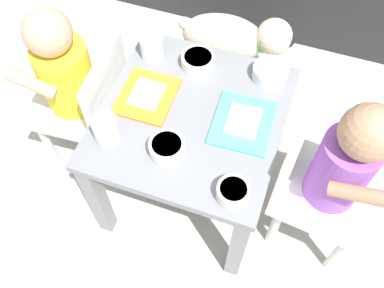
{
  "coord_description": "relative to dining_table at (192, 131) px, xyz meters",
  "views": [
    {
      "loc": [
        0.23,
        -0.65,
        1.36
      ],
      "look_at": [
        0.0,
        0.0,
        0.28
      ],
      "focal_mm": 39.5,
      "sensor_mm": 36.0,
      "label": 1
    }
  ],
  "objects": [
    {
      "name": "dog",
      "position": [
        -0.02,
        0.55,
        -0.14
      ],
      "size": [
        0.45,
        0.19,
        0.32
      ],
      "color": "beige",
      "rests_on": "ground"
    },
    {
      "name": "seated_child_right",
      "position": [
        0.41,
        -0.01,
        0.05
      ],
      "size": [
        0.31,
        0.31,
        0.64
      ],
      "color": "silver",
      "rests_on": "ground"
    },
    {
      "name": "food_tray_right",
      "position": [
        0.14,
        0.02,
        0.09
      ],
      "size": [
        0.16,
        0.19,
        0.02
      ],
      "color": "#4CC6BC",
      "rests_on": "dining_table"
    },
    {
      "name": "veggie_bowl_far",
      "position": [
        0.17,
        0.2,
        0.1
      ],
      "size": [
        0.1,
        0.1,
        0.04
      ],
      "color": "white",
      "rests_on": "dining_table"
    },
    {
      "name": "water_cup_right",
      "position": [
        -0.19,
        -0.14,
        0.12
      ],
      "size": [
        0.07,
        0.07,
        0.07
      ],
      "color": "white",
      "rests_on": "dining_table"
    },
    {
      "name": "food_tray_left",
      "position": [
        -0.14,
        0.02,
        0.09
      ],
      "size": [
        0.15,
        0.18,
        0.02
      ],
      "color": "orange",
      "rests_on": "dining_table"
    },
    {
      "name": "seated_child_left",
      "position": [
        -0.41,
        0.04,
        0.04
      ],
      "size": [
        0.3,
        0.3,
        0.63
      ],
      "color": "silver",
      "rests_on": "ground"
    },
    {
      "name": "water_cup_left",
      "position": [
        -0.19,
        0.17,
        0.11
      ],
      "size": [
        0.07,
        0.07,
        0.07
      ],
      "color": "white",
      "rests_on": "dining_table"
    },
    {
      "name": "cereal_bowl_right_side",
      "position": [
        -0.04,
        0.18,
        0.1
      ],
      "size": [
        0.1,
        0.1,
        0.04
      ],
      "color": "white",
      "rests_on": "dining_table"
    },
    {
      "name": "cereal_bowl_left_side",
      "position": [
        0.17,
        -0.2,
        0.11
      ],
      "size": [
        0.08,
        0.08,
        0.04
      ],
      "color": "silver",
      "rests_on": "dining_table"
    },
    {
      "name": "veggie_bowl_near",
      "position": [
        -0.02,
        -0.13,
        0.1
      ],
      "size": [
        0.09,
        0.09,
        0.04
      ],
      "color": "white",
      "rests_on": "dining_table"
    },
    {
      "name": "ground_plane",
      "position": [
        0.0,
        0.0,
        -0.35
      ],
      "size": [
        7.0,
        7.0,
        0.0
      ],
      "primitive_type": "plane",
      "color": "#B2ADA3"
    },
    {
      "name": "dining_table",
      "position": [
        0.0,
        0.0,
        0.0
      ],
      "size": [
        0.5,
        0.53,
        0.43
      ],
      "color": "slate",
      "rests_on": "ground"
    }
  ]
}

